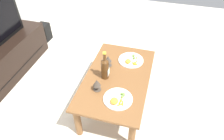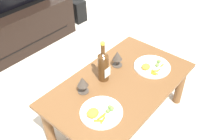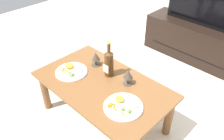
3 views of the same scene
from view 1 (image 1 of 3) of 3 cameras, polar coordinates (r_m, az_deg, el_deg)
The scene contains 9 objects.
ground_plane at distance 2.54m, azimuth 1.36°, elevation -9.00°, with size 6.40×6.40×0.00m, color beige.
dining_table at distance 2.28m, azimuth 1.50°, elevation -3.21°, with size 1.16×0.69×0.43m.
tv_stand at distance 3.11m, azimuth -27.60°, elevation 2.45°, with size 1.40×0.42×0.47m.
floor_speaker at distance 3.72m, azimuth -18.44°, elevation 10.08°, with size 0.18×0.18×0.30m, color black.
wine_bottle at distance 2.13m, azimuth -2.01°, elevation 0.60°, with size 0.08×0.08×0.33m.
goblet_left at distance 2.03m, azimuth -4.27°, elevation -3.78°, with size 0.08×0.08×0.13m.
goblet_right at distance 2.30m, azimuth -1.11°, elevation 3.00°, with size 0.08×0.08×0.14m.
dinner_plate_left at distance 1.99m, azimuth 1.58°, elevation -8.03°, with size 0.29×0.29×0.06m.
dinner_plate_right at distance 2.43m, azimuth 5.26°, elevation 2.85°, with size 0.30×0.30×0.05m.
Camera 1 is at (-1.58, -0.38, 1.96)m, focal length 32.66 mm.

